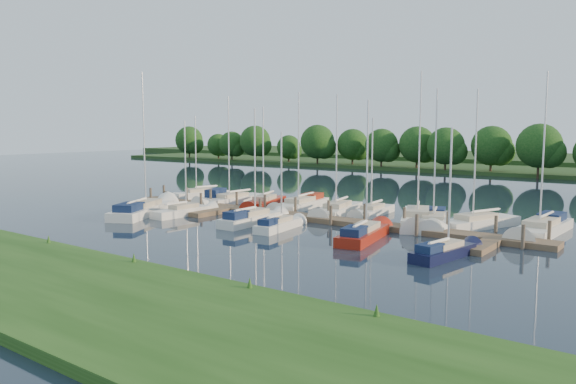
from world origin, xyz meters
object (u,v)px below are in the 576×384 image
Objects in this scene: dock at (298,218)px; motorboat at (215,199)px; sailboat_n_0 at (199,195)px; sailboat_n_5 at (337,212)px; sailboat_s_2 at (252,220)px.

dock is 13.53m from motorboat.
sailboat_n_5 reaches higher than sailboat_n_0.
sailboat_n_5 reaches higher than sailboat_s_2.
motorboat is at bearing 164.62° from dock.
sailboat_n_5 is at bearing 76.84° from dock.
sailboat_s_2 is at bearing -116.82° from dock.
motorboat is 14.11m from sailboat_n_5.
sailboat_s_2 is at bearing 59.27° from sailboat_n_5.
motorboat is at bearing 144.53° from sailboat_s_2.
motorboat is at bearing -7.50° from sailboat_n_5.
sailboat_n_5 is at bearing 165.01° from motorboat.
dock is 3.65× the size of sailboat_n_5.
sailboat_n_5 is 8.70m from sailboat_s_2.
dock is at bearing 65.78° from sailboat_n_5.
dock is 18.41m from sailboat_n_0.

